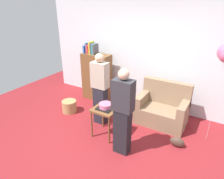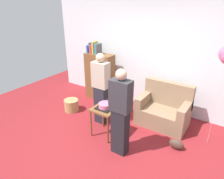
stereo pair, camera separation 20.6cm
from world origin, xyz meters
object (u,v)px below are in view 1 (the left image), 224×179
at_px(wicker_basket, 69,106).
at_px(handbag, 177,142).
at_px(bookshelf, 97,76).
at_px(birthday_cake, 106,106).
at_px(person_blowing_candles, 100,89).
at_px(couch, 162,109).
at_px(side_table, 106,112).
at_px(person_holding_cake, 123,113).

height_order(wicker_basket, handbag, wicker_basket).
xyz_separation_m(bookshelf, birthday_cake, (1.15, -1.35, 0.00)).
xyz_separation_m(birthday_cake, person_blowing_candles, (-0.36, 0.36, 0.15)).
bearing_deg(bookshelf, wicker_basket, -99.15).
bearing_deg(person_blowing_candles, handbag, 8.26).
relative_size(couch, bookshelf, 0.68).
relative_size(couch, handbag, 3.93).
bearing_deg(handbag, birthday_cake, -164.59).
distance_m(couch, bookshelf, 2.05).
xyz_separation_m(side_table, handbag, (1.39, 0.38, -0.44)).
bearing_deg(person_blowing_candles, bookshelf, 136.01).
xyz_separation_m(side_table, person_holding_cake, (0.53, -0.28, 0.30)).
relative_size(wicker_basket, handbag, 1.29).
bearing_deg(handbag, side_table, -164.59).
relative_size(couch, person_holding_cake, 0.67).
bearing_deg(side_table, bookshelf, 130.57).
bearing_deg(person_holding_cake, handbag, -144.35).
xyz_separation_m(birthday_cake, person_holding_cake, (0.53, -0.28, 0.15)).
height_order(birthday_cake, handbag, birthday_cake).
relative_size(side_table, person_blowing_candles, 0.39).
relative_size(birthday_cake, handbag, 1.14).
bearing_deg(bookshelf, side_table, -49.43).
distance_m(birthday_cake, person_blowing_candles, 0.53).
distance_m(person_blowing_candles, person_holding_cake, 1.10).
bearing_deg(birthday_cake, wicker_basket, 165.38).
height_order(couch, person_holding_cake, person_holding_cake).
bearing_deg(couch, birthday_cake, -128.15).
bearing_deg(couch, person_blowing_candles, -149.21).
bearing_deg(bookshelf, person_holding_cake, -43.98).
height_order(couch, handbag, couch).
bearing_deg(wicker_basket, couch, 18.83).
relative_size(bookshelf, person_blowing_candles, 0.99).
height_order(person_blowing_candles, person_holding_cake, same).
xyz_separation_m(bookshelf, wicker_basket, (-0.16, -1.00, -0.54)).
relative_size(couch, wicker_basket, 3.06).
height_order(bookshelf, side_table, bookshelf).
bearing_deg(bookshelf, handbag, -20.74).
distance_m(bookshelf, wicker_basket, 1.15).
relative_size(bookshelf, person_holding_cake, 0.99).
relative_size(side_table, handbag, 2.27).
relative_size(side_table, birthday_cake, 1.99).
xyz_separation_m(couch, side_table, (-0.85, -1.08, 0.20)).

